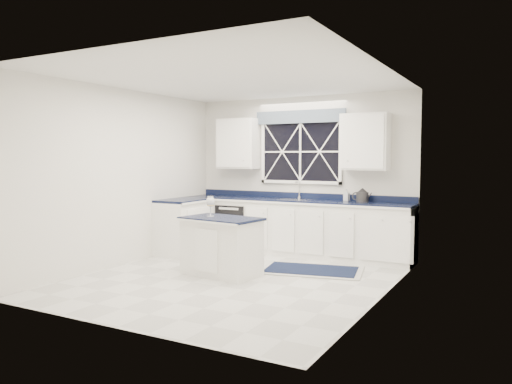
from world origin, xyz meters
The scene contains 13 objects.
ground centered at (0.00, 0.00, 0.00)m, with size 4.50×4.50×0.00m, color silver.
back_wall centered at (0.00, 2.25, 1.35)m, with size 4.00×0.10×2.70m, color silver.
base_cabinets centered at (-0.33, 1.78, 0.45)m, with size 3.99×1.60×0.90m.
countertop centered at (0.00, 1.95, 0.92)m, with size 3.98×0.64×0.04m, color black.
dishwasher centered at (-1.10, 1.95, 0.41)m, with size 0.60×0.58×0.82m, color black.
window centered at (0.00, 2.20, 1.83)m, with size 1.65×0.09×1.26m.
upper_cabinets centered at (0.00, 2.08, 1.90)m, with size 3.10×0.34×0.90m.
faucet centered at (0.00, 2.14, 1.10)m, with size 0.05×0.20×0.30m.
island centered at (-0.29, 0.11, 0.41)m, with size 1.17×0.79×0.81m.
rug centered at (0.73, 0.95, 0.01)m, with size 1.62×1.18×0.02m.
kettle centered at (1.14, 2.06, 1.04)m, with size 0.30×0.25×0.23m.
wine_glass centered at (-0.48, 0.13, 1.01)m, with size 0.12×0.12×0.29m.
soap_bottle centered at (0.85, 2.17, 1.03)m, with size 0.08×0.09×0.19m, color silver.
Camera 1 is at (3.47, -5.75, 1.66)m, focal length 35.00 mm.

